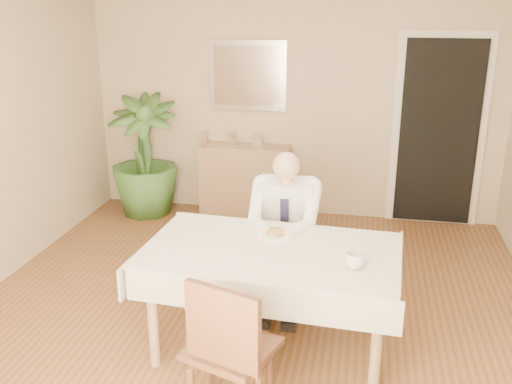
% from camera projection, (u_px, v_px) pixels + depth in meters
% --- Properties ---
extents(room, '(5.00, 5.02, 2.60)m').
position_uv_depth(room, '(246.00, 160.00, 3.90)').
color(room, brown).
rests_on(room, ground).
extents(window, '(1.34, 0.04, 1.44)m').
position_uv_depth(window, '(59.00, 344.00, 1.55)').
color(window, white).
rests_on(window, room).
extents(doorway, '(0.96, 0.07, 2.10)m').
position_uv_depth(doorway, '(438.00, 133.00, 6.00)').
color(doorway, white).
rests_on(doorway, ground).
extents(mirror, '(0.86, 0.04, 0.76)m').
position_uv_depth(mirror, '(247.00, 76.00, 6.21)').
color(mirror, silver).
rests_on(mirror, room).
extents(dining_table, '(1.77, 1.12, 0.75)m').
position_uv_depth(dining_table, '(271.00, 260.00, 3.85)').
color(dining_table, '#8F714F').
rests_on(dining_table, ground).
extents(chair_far, '(0.44, 0.44, 0.87)m').
position_uv_depth(chair_far, '(288.00, 235.00, 4.72)').
color(chair_far, '#3C2214').
rests_on(chair_far, ground).
extents(chair_near, '(0.57, 0.58, 0.95)m').
position_uv_depth(chair_near, '(228.00, 346.00, 3.13)').
color(chair_near, '#3C2214').
rests_on(chair_near, ground).
extents(seated_man, '(0.48, 0.72, 1.24)m').
position_uv_depth(seated_man, '(284.00, 225.00, 4.39)').
color(seated_man, white).
rests_on(seated_man, ground).
extents(plate, '(0.26, 0.26, 0.02)m').
position_uv_depth(plate, '(275.00, 235.00, 4.03)').
color(plate, white).
rests_on(plate, dining_table).
extents(food, '(0.14, 0.14, 0.06)m').
position_uv_depth(food, '(275.00, 232.00, 4.03)').
color(food, brown).
rests_on(food, dining_table).
extents(knife, '(0.01, 0.13, 0.01)m').
position_uv_depth(knife, '(280.00, 236.00, 3.96)').
color(knife, silver).
rests_on(knife, dining_table).
extents(fork, '(0.01, 0.13, 0.01)m').
position_uv_depth(fork, '(268.00, 235.00, 3.98)').
color(fork, silver).
rests_on(fork, dining_table).
extents(coffee_mug, '(0.14, 0.14, 0.10)m').
position_uv_depth(coffee_mug, '(355.00, 261.00, 3.54)').
color(coffee_mug, white).
rests_on(coffee_mug, dining_table).
extents(sideboard, '(1.00, 0.35, 0.80)m').
position_uv_depth(sideboard, '(245.00, 180.00, 6.44)').
color(sideboard, '#8F714F').
rests_on(sideboard, ground).
extents(photo_frame_left, '(0.10, 0.02, 0.14)m').
position_uv_depth(photo_frame_left, '(203.00, 136.00, 6.44)').
color(photo_frame_left, silver).
rests_on(photo_frame_left, sideboard).
extents(photo_frame_center, '(0.10, 0.02, 0.14)m').
position_uv_depth(photo_frame_center, '(232.00, 138.00, 6.35)').
color(photo_frame_center, silver).
rests_on(photo_frame_center, sideboard).
extents(photo_frame_right, '(0.10, 0.02, 0.14)m').
position_uv_depth(photo_frame_right, '(257.00, 139.00, 6.31)').
color(photo_frame_right, silver).
rests_on(photo_frame_right, sideboard).
extents(potted_palm, '(0.88, 0.88, 1.36)m').
position_uv_depth(potted_palm, '(144.00, 156.00, 6.38)').
color(potted_palm, '#2C4F1F').
rests_on(potted_palm, ground).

